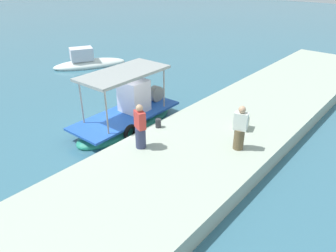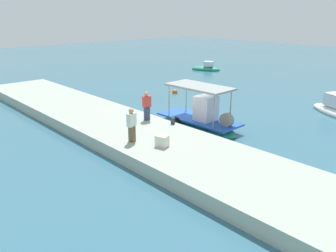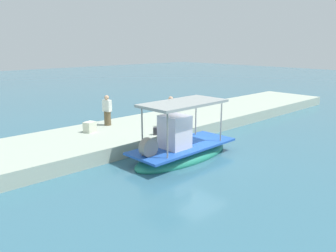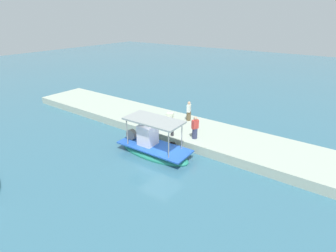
{
  "view_description": "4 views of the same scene",
  "coord_description": "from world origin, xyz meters",
  "px_view_note": "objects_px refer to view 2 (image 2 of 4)",
  "views": [
    {
      "loc": [
        -8.18,
        -10.11,
        6.81
      ],
      "look_at": [
        0.63,
        -2.62,
        0.86
      ],
      "focal_mm": 34.05,
      "sensor_mm": 36.0,
      "label": 1
    },
    {
      "loc": [
        14.06,
        -14.94,
        6.78
      ],
      "look_at": [
        0.83,
        -2.76,
        0.76
      ],
      "focal_mm": 36.36,
      "sensor_mm": 36.0,
      "label": 2
    },
    {
      "loc": [
        11.14,
        10.21,
        5.15
      ],
      "look_at": [
        -0.01,
        -1.82,
        1.09
      ],
      "focal_mm": 35.59,
      "sensor_mm": 36.0,
      "label": 3
    },
    {
      "loc": [
        -9.76,
        12.71,
        9.19
      ],
      "look_at": [
        1.34,
        -2.67,
        1.09
      ],
      "focal_mm": 28.09,
      "sensor_mm": 36.0,
      "label": 4
    }
  ],
  "objects_px": {
    "cargo_crate": "(162,141)",
    "mooring_bollard": "(173,121)",
    "fisherman_by_crate": "(132,127)",
    "moored_boat_mid": "(206,68)",
    "fisherman_near_bollard": "(147,107)",
    "main_fishing_boat": "(200,121)",
    "marker_buoy": "(175,92)"
  },
  "relations": [
    {
      "from": "fisherman_near_bollard",
      "to": "cargo_crate",
      "type": "xyz_separation_m",
      "value": [
        3.77,
        -2.15,
        -0.51
      ]
    },
    {
      "from": "fisherman_near_bollard",
      "to": "cargo_crate",
      "type": "bearing_deg",
      "value": -29.67
    },
    {
      "from": "fisherman_by_crate",
      "to": "mooring_bollard",
      "type": "xyz_separation_m",
      "value": [
        -0.64,
        3.39,
        -0.59
      ]
    },
    {
      "from": "fisherman_by_crate",
      "to": "mooring_bollard",
      "type": "relative_size",
      "value": 4.62
    },
    {
      "from": "moored_boat_mid",
      "to": "mooring_bollard",
      "type": "bearing_deg",
      "value": -53.32
    },
    {
      "from": "main_fishing_boat",
      "to": "cargo_crate",
      "type": "height_order",
      "value": "main_fishing_boat"
    },
    {
      "from": "main_fishing_boat",
      "to": "fisherman_near_bollard",
      "type": "xyz_separation_m",
      "value": [
        -1.82,
        -2.65,
        0.98
      ]
    },
    {
      "from": "fisherman_near_bollard",
      "to": "marker_buoy",
      "type": "bearing_deg",
      "value": 126.87
    },
    {
      "from": "marker_buoy",
      "to": "moored_boat_mid",
      "type": "distance_m",
      "value": 13.26
    },
    {
      "from": "mooring_bollard",
      "to": "cargo_crate",
      "type": "bearing_deg",
      "value": -51.85
    },
    {
      "from": "moored_boat_mid",
      "to": "marker_buoy",
      "type": "bearing_deg",
      "value": -60.63
    },
    {
      "from": "fisherman_by_crate",
      "to": "cargo_crate",
      "type": "relative_size",
      "value": 3.03
    },
    {
      "from": "main_fishing_boat",
      "to": "mooring_bollard",
      "type": "distance_m",
      "value": 2.11
    },
    {
      "from": "fisherman_by_crate",
      "to": "fisherman_near_bollard",
      "type": "bearing_deg",
      "value": 128.9
    },
    {
      "from": "fisherman_near_bollard",
      "to": "fisherman_by_crate",
      "type": "distance_m",
      "value": 3.6
    },
    {
      "from": "fisherman_by_crate",
      "to": "moored_boat_mid",
      "type": "xyz_separation_m",
      "value": [
        -14.89,
        22.53,
        -1.24
      ]
    },
    {
      "from": "mooring_bollard",
      "to": "cargo_crate",
      "type": "relative_size",
      "value": 0.66
    },
    {
      "from": "cargo_crate",
      "to": "main_fishing_boat",
      "type": "bearing_deg",
      "value": 112.07
    },
    {
      "from": "fisherman_near_bollard",
      "to": "moored_boat_mid",
      "type": "distance_m",
      "value": 23.46
    },
    {
      "from": "cargo_crate",
      "to": "marker_buoy",
      "type": "xyz_separation_m",
      "value": [
        -9.9,
        10.32,
        -0.86
      ]
    },
    {
      "from": "main_fishing_boat",
      "to": "cargo_crate",
      "type": "xyz_separation_m",
      "value": [
        1.95,
        -4.8,
        0.47
      ]
    },
    {
      "from": "mooring_bollard",
      "to": "marker_buoy",
      "type": "bearing_deg",
      "value": 135.62
    },
    {
      "from": "mooring_bollard",
      "to": "moored_boat_mid",
      "type": "bearing_deg",
      "value": 126.68
    },
    {
      "from": "fisherman_by_crate",
      "to": "cargo_crate",
      "type": "height_order",
      "value": "fisherman_by_crate"
    },
    {
      "from": "fisherman_near_bollard",
      "to": "marker_buoy",
      "type": "xyz_separation_m",
      "value": [
        -6.13,
        8.18,
        -1.37
      ]
    },
    {
      "from": "mooring_bollard",
      "to": "cargo_crate",
      "type": "distance_m",
      "value": 3.48
    },
    {
      "from": "fisherman_near_bollard",
      "to": "fisherman_by_crate",
      "type": "height_order",
      "value": "fisherman_near_bollard"
    },
    {
      "from": "main_fishing_boat",
      "to": "fisherman_near_bollard",
      "type": "height_order",
      "value": "main_fishing_boat"
    },
    {
      "from": "fisherman_by_crate",
      "to": "mooring_bollard",
      "type": "height_order",
      "value": "fisherman_by_crate"
    },
    {
      "from": "cargo_crate",
      "to": "mooring_bollard",
      "type": "bearing_deg",
      "value": 128.15
    },
    {
      "from": "main_fishing_boat",
      "to": "moored_boat_mid",
      "type": "height_order",
      "value": "main_fishing_boat"
    },
    {
      "from": "cargo_crate",
      "to": "moored_boat_mid",
      "type": "bearing_deg",
      "value": 126.86
    }
  ]
}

